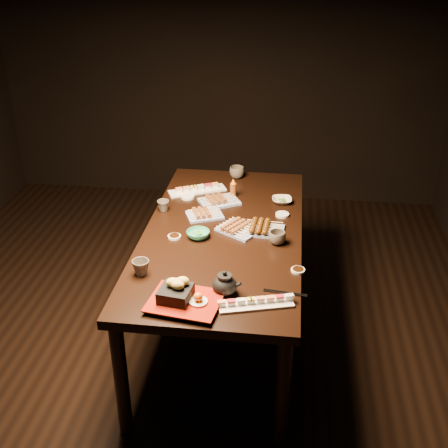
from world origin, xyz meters
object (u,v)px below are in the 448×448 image
(yakitori_plate_right, at_px, (238,227))
(teacup_mid_right, at_px, (277,238))
(sushi_platter_near, at_px, (256,301))
(dining_table, at_px, (223,285))
(teacup_near_left, at_px, (141,268))
(teacup_far_right, at_px, (237,172))
(teacup_far_left, at_px, (163,206))
(tempura_tray, at_px, (185,294))
(yakitori_plate_left, at_px, (219,198))
(edamame_bowl_green, at_px, (198,234))
(yakitori_plate_center, at_px, (205,212))
(edamame_bowl_cream, at_px, (282,200))
(sushi_platter_far, at_px, (197,188))
(condiment_bottle, at_px, (233,188))
(teapot, at_px, (225,283))

(yakitori_plate_right, relative_size, teacup_mid_right, 2.43)
(sushi_platter_near, relative_size, yakitori_plate_right, 1.55)
(dining_table, relative_size, teacup_near_left, 20.59)
(dining_table, bearing_deg, teacup_far_right, 85.34)
(teacup_far_left, bearing_deg, teacup_near_left, -86.20)
(dining_table, height_order, sushi_platter_near, sushi_platter_near)
(tempura_tray, bearing_deg, dining_table, 91.81)
(teacup_near_left, relative_size, teacup_mid_right, 0.94)
(tempura_tray, xyz_separation_m, teacup_far_left, (-0.31, 0.94, -0.03))
(teacup_far_right, bearing_deg, yakitori_plate_left, -99.27)
(yakitori_plate_right, xyz_separation_m, edamame_bowl_green, (-0.22, -0.10, -0.01))
(dining_table, distance_m, tempura_tray, 0.85)
(yakitori_plate_right, xyz_separation_m, teacup_mid_right, (0.23, -0.11, 0.01))
(yakitori_plate_center, relative_size, edamame_bowl_cream, 1.68)
(sushi_platter_far, bearing_deg, condiment_bottle, 142.59)
(teacup_near_left, relative_size, condiment_bottle, 0.70)
(teacup_far_right, height_order, condiment_bottle, condiment_bottle)
(sushi_platter_near, xyz_separation_m, yakitori_plate_center, (-0.38, 0.87, 0.01))
(yakitori_plate_center, bearing_deg, tempura_tray, -109.65)
(yakitori_plate_right, distance_m, tempura_tray, 0.76)
(teacup_far_left, distance_m, condiment_bottle, 0.48)
(dining_table, xyz_separation_m, tempura_tray, (-0.08, -0.73, 0.44))
(dining_table, distance_m, teacup_far_right, 0.89)
(condiment_bottle, bearing_deg, teacup_far_right, 91.87)
(edamame_bowl_green, relative_size, condiment_bottle, 1.04)
(teacup_near_left, distance_m, teacup_far_left, 0.72)
(dining_table, bearing_deg, edamame_bowl_cream, 47.74)
(sushi_platter_far, bearing_deg, tempura_tray, 71.47)
(yakitori_plate_left, distance_m, teacup_near_left, 0.92)
(yakitori_plate_right, relative_size, edamame_bowl_cream, 1.81)
(sushi_platter_far, relative_size, edamame_bowl_cream, 3.02)
(yakitori_plate_left, bearing_deg, dining_table, -108.19)
(dining_table, relative_size, teacup_far_left, 24.28)
(yakitori_plate_left, distance_m, teapot, 1.00)
(yakitori_plate_center, distance_m, tempura_tray, 0.91)
(sushi_platter_far, distance_m, tempura_tray, 1.26)
(tempura_tray, xyz_separation_m, teacup_far_right, (0.08, 1.52, -0.02))
(yakitori_plate_center, xyz_separation_m, teacup_mid_right, (0.45, -0.28, 0.01))
(teacup_far_left, height_order, condiment_bottle, condiment_bottle)
(teacup_mid_right, relative_size, condiment_bottle, 0.74)
(yakitori_plate_center, xyz_separation_m, teacup_far_left, (-0.26, 0.04, 0.01))
(sushi_platter_near, bearing_deg, edamame_bowl_cream, 69.49)
(teacup_far_left, bearing_deg, yakitori_plate_left, 25.75)
(sushi_platter_far, height_order, teapot, teapot)
(teapot, bearing_deg, tempura_tray, -141.47)
(teacup_far_right, bearing_deg, sushi_platter_near, -80.56)
(dining_table, bearing_deg, teacup_near_left, -129.58)
(sushi_platter_near, bearing_deg, yakitori_plate_left, 90.09)
(yakitori_plate_right, xyz_separation_m, teacup_far_left, (-0.48, 0.20, 0.01))
(yakitori_plate_left, xyz_separation_m, teacup_mid_right, (0.39, -0.48, 0.01))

